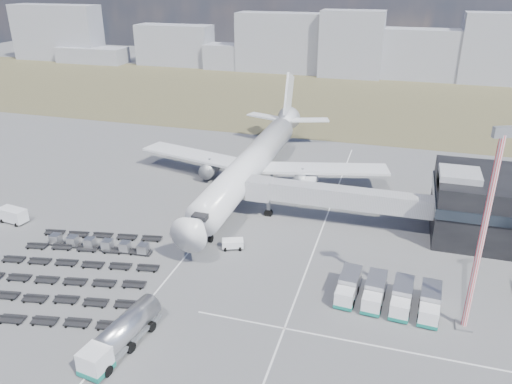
# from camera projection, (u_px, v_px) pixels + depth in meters

# --- Properties ---
(ground) EXTENTS (420.00, 420.00, 0.00)m
(ground) POSITION_uv_depth(u_px,v_px,m) (188.00, 272.00, 70.30)
(ground) COLOR #565659
(ground) RESTS_ON ground
(grass_strip) EXTENTS (420.00, 90.00, 0.01)m
(grass_strip) POSITION_uv_depth(u_px,v_px,m) (321.00, 99.00, 166.76)
(grass_strip) COLOR #48402B
(grass_strip) RESTS_ON ground
(lane_markings) EXTENTS (47.12, 110.00, 0.01)m
(lane_markings) POSITION_uv_depth(u_px,v_px,m) (260.00, 271.00, 70.37)
(lane_markings) COLOR silver
(lane_markings) RESTS_ON ground
(jet_bridge) EXTENTS (30.30, 3.80, 7.05)m
(jet_bridge) POSITION_uv_depth(u_px,v_px,m) (325.00, 196.00, 82.01)
(jet_bridge) COLOR #939399
(jet_bridge) RESTS_ON ground
(airliner) EXTENTS (51.59, 64.53, 17.62)m
(airliner) POSITION_uv_depth(u_px,v_px,m) (254.00, 161.00, 96.56)
(airliner) COLOR silver
(airliner) RESTS_ON ground
(skyline) EXTENTS (301.68, 17.83, 25.53)m
(skyline) POSITION_uv_depth(u_px,v_px,m) (331.00, 48.00, 202.83)
(skyline) COLOR gray
(skyline) RESTS_ON ground
(fuel_tanker) EXTENTS (4.41, 11.67, 3.68)m
(fuel_tanker) POSITION_uv_depth(u_px,v_px,m) (121.00, 334.00, 55.33)
(fuel_tanker) COLOR silver
(fuel_tanker) RESTS_ON ground
(pushback_tug) EXTENTS (3.65, 2.82, 1.46)m
(pushback_tug) POSITION_uv_depth(u_px,v_px,m) (233.00, 244.00, 75.97)
(pushback_tug) COLOR silver
(pushback_tug) RESTS_ON ground
(utility_van) EXTENTS (5.05, 2.85, 2.51)m
(utility_van) POSITION_uv_depth(u_px,v_px,m) (13.00, 216.00, 83.77)
(utility_van) COLOR silver
(utility_van) RESTS_ON ground
(catering_truck) EXTENTS (3.46, 7.20, 3.20)m
(catering_truck) POSITION_uv_depth(u_px,v_px,m) (309.00, 183.00, 95.62)
(catering_truck) COLOR silver
(catering_truck) RESTS_ON ground
(service_trucks_near) EXTENTS (12.90, 7.73, 2.77)m
(service_trucks_near) POSITION_uv_depth(u_px,v_px,m) (388.00, 294.00, 62.78)
(service_trucks_near) COLOR silver
(service_trucks_near) RESTS_ON ground
(uld_row) EXTENTS (16.86, 2.84, 1.53)m
(uld_row) POSITION_uv_depth(u_px,v_px,m) (99.00, 244.00, 75.68)
(uld_row) COLOR black
(uld_row) RESTS_ON ground
(baggage_dollies) EXTENTS (26.46, 26.38, 0.73)m
(baggage_dollies) POSITION_uv_depth(u_px,v_px,m) (67.00, 273.00, 69.38)
(baggage_dollies) COLOR black
(baggage_dollies) RESTS_ON ground
(floodlight_mast) EXTENTS (2.32, 1.91, 24.68)m
(floodlight_mast) POSITION_uv_depth(u_px,v_px,m) (482.00, 235.00, 54.39)
(floodlight_mast) COLOR red
(floodlight_mast) RESTS_ON ground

